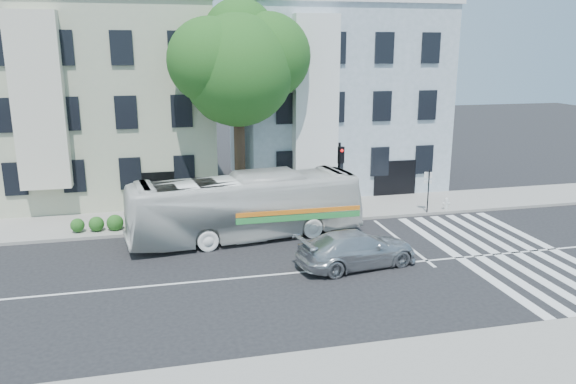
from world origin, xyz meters
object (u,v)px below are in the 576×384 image
object	(u,v)px
sedan	(357,249)
traffic_signal	(340,171)
bus	(246,206)
fire_hydrant	(446,203)

from	to	relation	value
sedan	traffic_signal	bearing A→B (deg)	-20.62
bus	fire_hydrant	bearing A→B (deg)	-89.15
bus	fire_hydrant	size ratio (longest dim) A/B	16.51
traffic_signal	fire_hydrant	xyz separation A→B (m)	(6.16, 0.30, -2.13)
bus	fire_hydrant	world-z (taller)	bus
sedan	traffic_signal	distance (m)	6.28
bus	traffic_signal	bearing A→B (deg)	-82.08
traffic_signal	fire_hydrant	distance (m)	6.53
sedan	traffic_signal	world-z (taller)	traffic_signal
bus	sedan	world-z (taller)	bus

